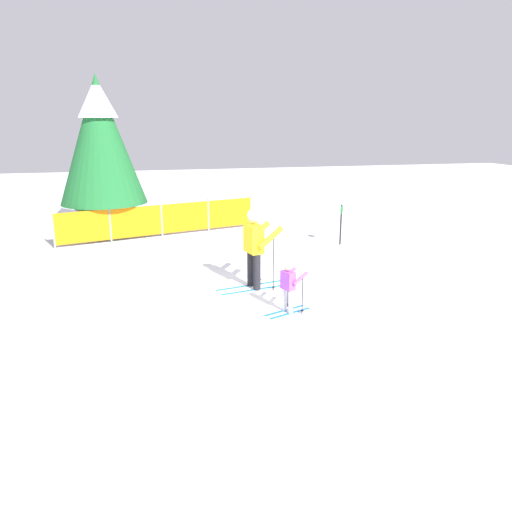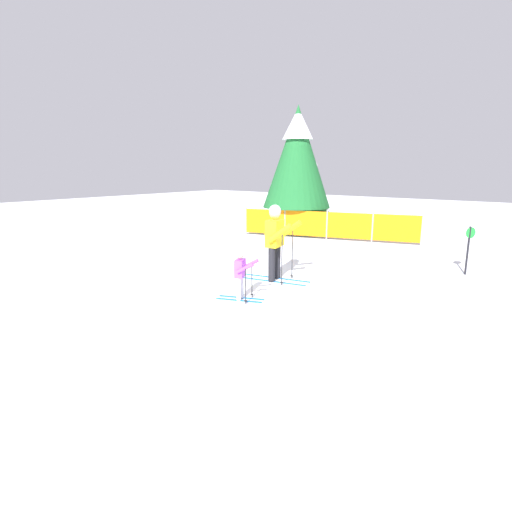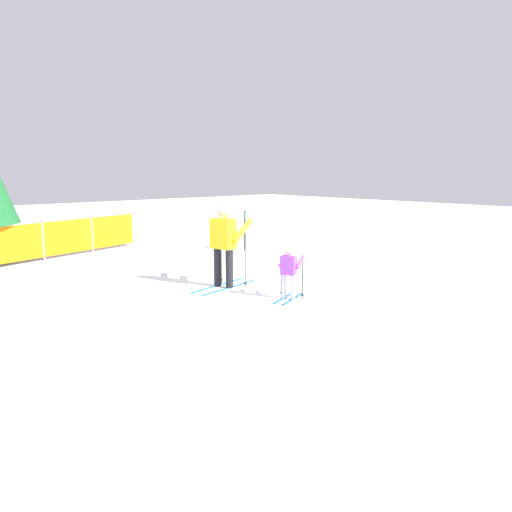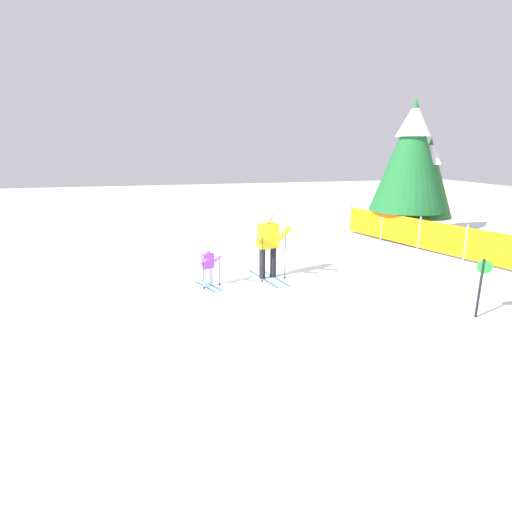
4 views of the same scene
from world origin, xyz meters
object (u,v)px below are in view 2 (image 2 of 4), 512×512
Objects in this scene: conifer_far at (297,156)px; conifer_near at (307,176)px; skier_adult at (276,236)px; skier_child at (241,271)px; trail_marker at (469,245)px; safety_fence at (327,225)px.

conifer_far reaches higher than conifer_near.
conifer_near reaches higher than skier_adult.
skier_child is at bearing -66.87° from conifer_near.
conifer_far is 4.14× the size of trail_marker.
skier_child is 0.85× the size of trail_marker.
trail_marker is (5.32, -2.46, 0.20)m from safety_fence.
skier_adult is 1.74× the size of skier_child.
conifer_near is at bearing 93.37° from conifer_far.
safety_fence is 5.25× the size of trail_marker.
conifer_far is at bearing -86.63° from conifer_near.
skier_adult is at bearing 77.84° from skier_child.
safety_fence is at bearing -19.69° from conifer_far.
skier_child is at bearing -65.04° from conifer_far.
skier_child is 6.08m from trail_marker.
conifer_near is 8.34m from trail_marker.
conifer_near is at bearing 103.94° from skier_adult.
conifer_far is at bearing 92.98° from skier_child.
skier_adult reaches higher than safety_fence.
trail_marker is at bearing -23.58° from conifer_far.
skier_child is at bearing -75.01° from safety_fence.
skier_adult is 4.98m from trail_marker.
skier_adult is 1.48× the size of trail_marker.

